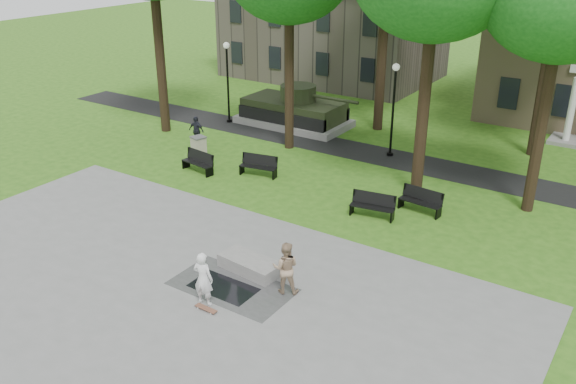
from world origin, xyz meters
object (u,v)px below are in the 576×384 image
concrete_block (250,265)px  friend_watching (286,268)px  park_bench_0 (198,161)px  trash_bin (199,145)px  skateboarder (203,279)px

concrete_block → friend_watching: 1.90m
park_bench_0 → concrete_block: bearing=-30.7°
friend_watching → trash_bin: size_ratio=1.84×
friend_watching → skateboarder: bearing=21.4°
skateboarder → trash_bin: size_ratio=1.87×
concrete_block → skateboarder: size_ratio=1.22×
park_bench_0 → skateboarder: bearing=-40.2°
friend_watching → park_bench_0: 11.29m
concrete_block → skateboarder: skateboarder is taller
skateboarder → park_bench_0: 11.29m
concrete_block → trash_bin: bearing=139.5°
skateboarder → trash_bin: 13.69m
park_bench_0 → trash_bin: park_bench_0 is taller
skateboarder → friend_watching: 2.61m
concrete_block → trash_bin: size_ratio=2.29×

